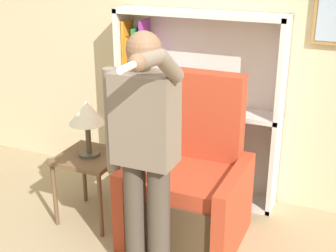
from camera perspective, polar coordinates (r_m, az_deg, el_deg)
The scene contains 6 objects.
wall_back at distance 4.25m, azimuth 2.90°, elevation 10.16°, with size 8.00×0.11×2.80m.
bookcase at distance 4.28m, azimuth 1.40°, elevation 2.05°, with size 1.50×0.28×1.70m.
armchair at distance 3.74m, azimuth 2.61°, elevation -7.68°, with size 0.87×0.81×1.30m.
person_standing at distance 2.95m, azimuth -2.87°, elevation -3.07°, with size 0.54×0.78×1.75m.
side_table at distance 3.96m, azimuth -9.47°, elevation -4.72°, with size 0.49×0.49×0.59m.
table_lamp at distance 3.79m, azimuth -9.87°, elevation 1.34°, with size 0.30×0.30×0.47m.
Camera 1 is at (1.48, -1.88, 2.21)m, focal length 50.00 mm.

